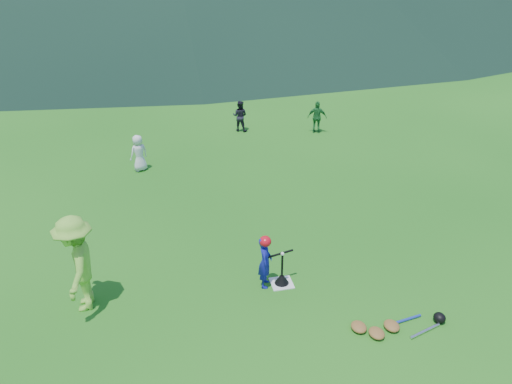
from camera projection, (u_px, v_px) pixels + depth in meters
ground at (282, 284)px, 10.35m from camera, size 120.00×120.00×0.00m
home_plate at (282, 283)px, 10.34m from camera, size 0.45×0.45×0.02m
baseball at (283, 254)px, 10.02m from camera, size 0.08×0.08×0.08m
batter_child at (265, 262)px, 10.06m from camera, size 0.38×0.48×1.14m
adult_coach at (78, 264)px, 9.28m from camera, size 0.79×1.30×1.96m
fielder_a at (139, 153)px, 15.23m from camera, size 0.66×0.58×1.14m
fielder_b at (240, 116)px, 18.43m from camera, size 0.70×0.65×1.15m
fielder_c at (317, 117)px, 18.25m from camera, size 0.75×0.52×1.18m
batting_tee at (282, 278)px, 10.29m from camera, size 0.30×0.30×0.68m
batter_gear at (266, 242)px, 9.86m from camera, size 0.73×0.26×0.50m
equipment_pile at (392, 326)px, 9.11m from camera, size 1.80×0.62×0.19m
outfield_fence at (177, 33)px, 34.46m from camera, size 70.07×0.08×1.33m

